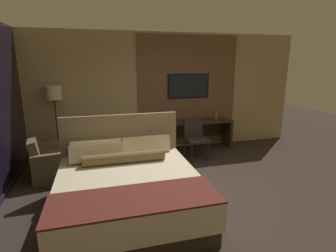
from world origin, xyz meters
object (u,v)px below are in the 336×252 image
at_px(bed, 128,188).
at_px(floor_lamp, 54,99).
at_px(desk_chair, 195,135).
at_px(armchair_by_window, 55,162).
at_px(vase_tall, 216,113).
at_px(vase_short, 166,118).
at_px(book, 190,121).
at_px(tv, 188,86).
at_px(desk, 191,129).

xyz_separation_m(bed, floor_lamp, (-1.22, 2.40, 1.02)).
bearing_deg(desk_chair, armchair_by_window, 178.82).
distance_m(bed, vase_tall, 3.56).
distance_m(bed, vase_short, 2.73).
bearing_deg(vase_tall, desk_chair, -140.18).
relative_size(desk_chair, book, 3.51).
bearing_deg(book, tv, 83.52).
relative_size(desk_chair, vase_short, 4.83).
relative_size(floor_lamp, book, 6.30).
xyz_separation_m(bed, vase_tall, (2.53, 2.44, 0.52)).
distance_m(bed, desk, 3.01).
distance_m(tv, desk_chair, 1.32).
relative_size(armchair_by_window, floor_lamp, 0.62).
distance_m(desk, book, 0.24).
bearing_deg(vase_tall, vase_short, -178.42).
bearing_deg(tv, desk, -90.00).
bearing_deg(bed, armchair_by_window, 126.57).
bearing_deg(bed, desk_chair, 45.84).
bearing_deg(tv, floor_lamp, -176.11).
distance_m(armchair_by_window, vase_short, 2.59).
relative_size(desk_chair, floor_lamp, 0.56).
xyz_separation_m(bed, tv, (1.83, 2.61, 1.19)).
height_order(bed, tv, tv).
height_order(desk, vase_tall, vase_tall).
height_order(desk, tv, tv).
bearing_deg(vase_short, armchair_by_window, -161.86).
bearing_deg(desk_chair, book, 76.59).
xyz_separation_m(armchair_by_window, floor_lamp, (-0.02, 0.78, 1.11)).
relative_size(bed, tv, 2.03).
distance_m(armchair_by_window, floor_lamp, 1.36).
xyz_separation_m(bed, desk, (1.83, 2.39, 0.15)).
bearing_deg(tv, vase_tall, -13.37).
relative_size(tv, floor_lamp, 0.64).
bearing_deg(desk_chair, tv, 77.56).
bearing_deg(vase_tall, book, -172.16).
distance_m(bed, desk_chair, 2.45).
height_order(desk_chair, vase_tall, vase_tall).
xyz_separation_m(desk, floor_lamp, (-3.05, 0.01, 0.87)).
height_order(vase_tall, vase_short, vase_tall).
relative_size(tv, vase_tall, 3.53).
bearing_deg(bed, floor_lamp, 116.88).
xyz_separation_m(tv, book, (-0.03, -0.27, -0.81)).
relative_size(desk, desk_chair, 2.20).
distance_m(tv, armchair_by_window, 3.44).
relative_size(tv, vase_short, 5.53).
xyz_separation_m(tv, armchair_by_window, (-3.03, -0.99, -1.28)).
bearing_deg(desk_chair, vase_short, 123.46).
xyz_separation_m(desk, desk_chair, (-0.13, -0.64, 0.05)).
height_order(bed, armchair_by_window, bed).
distance_m(vase_tall, book, 0.75).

